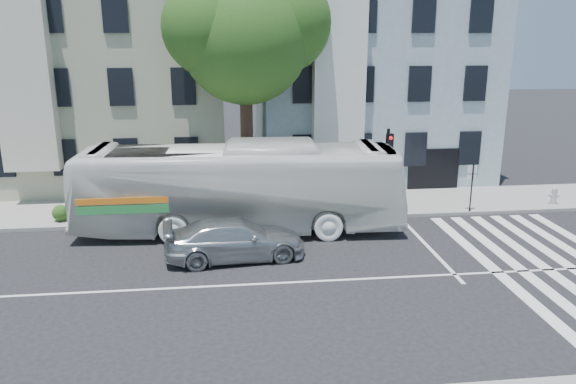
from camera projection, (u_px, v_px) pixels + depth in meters
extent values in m
plane|color=black|center=(260.00, 284.00, 17.99)|extent=(120.00, 120.00, 0.00)
cube|color=gray|center=(249.00, 208.00, 25.62)|extent=(80.00, 4.00, 0.15)
cube|color=#A4A68B|center=(110.00, 77.00, 30.06)|extent=(12.00, 10.00, 11.00)
cube|color=#8EA1A9|center=(365.00, 74.00, 31.58)|extent=(12.00, 10.00, 11.00)
cylinder|color=#2D2116|center=(247.00, 151.00, 25.40)|extent=(0.56, 0.56, 5.20)
sphere|color=#1D4215|center=(245.00, 39.00, 24.06)|extent=(5.60, 5.60, 5.60)
sphere|color=#1D4215|center=(281.00, 22.00, 24.43)|extent=(4.40, 4.40, 4.40)
sphere|color=#1D4215|center=(211.00, 27.00, 23.49)|extent=(4.20, 4.20, 4.20)
sphere|color=#1D4215|center=(231.00, 62.00, 24.84)|extent=(3.40, 3.40, 3.40)
imported|color=white|center=(240.00, 188.00, 22.39)|extent=(3.74, 13.13, 3.62)
imported|color=#B2B5B9|center=(235.00, 239.00, 19.88)|extent=(2.52, 5.15, 1.44)
cylinder|color=black|center=(386.00, 174.00, 23.87)|extent=(0.13, 0.13, 3.92)
cube|color=black|center=(390.00, 143.00, 23.25)|extent=(0.30, 0.26, 0.79)
sphere|color=red|center=(391.00, 138.00, 23.06)|extent=(0.15, 0.15, 0.15)
cylinder|color=white|center=(388.00, 164.00, 23.60)|extent=(0.41, 0.12, 0.41)
cylinder|color=#AEAFAA|center=(554.00, 197.00, 25.82)|extent=(0.26, 0.26, 0.66)
sphere|color=#AEAFAA|center=(555.00, 189.00, 25.72)|extent=(0.24, 0.24, 0.24)
cylinder|color=#AEAFAA|center=(554.00, 195.00, 25.80)|extent=(0.46, 0.28, 0.15)
cylinder|color=black|center=(472.00, 187.00, 24.54)|extent=(0.06, 0.06, 2.20)
cube|color=white|center=(472.00, 169.00, 24.41)|extent=(0.40, 0.11, 0.31)
cube|color=white|center=(472.00, 177.00, 24.51)|extent=(0.40, 0.11, 0.16)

